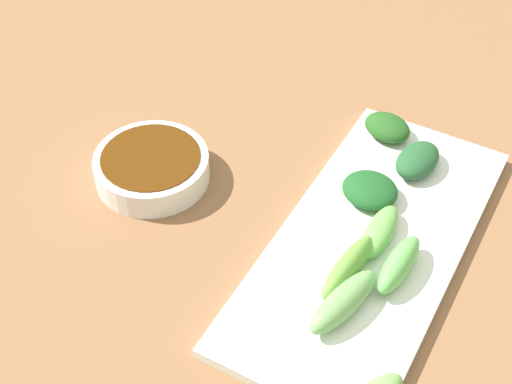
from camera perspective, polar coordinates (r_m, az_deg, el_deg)
name	(u,v)px	position (r m, az deg, el deg)	size (l,w,h in m)	color
tabletop	(287,226)	(0.80, 2.43, -2.66)	(2.10, 2.10, 0.02)	brown
sauce_bowl	(152,167)	(0.83, -8.02, 1.95)	(0.13, 0.13, 0.03)	white
serving_plate	(369,245)	(0.77, 8.70, -4.03)	(0.18, 0.39, 0.01)	white
broccoli_leafy_0	(370,190)	(0.80, 8.75, 0.16)	(0.06, 0.06, 0.02)	#1B5322
broccoli_stalk_1	(348,267)	(0.72, 7.08, -5.75)	(0.02, 0.09, 0.03)	#65A03D
broccoli_stalk_2	(399,264)	(0.73, 10.93, -5.48)	(0.02, 0.08, 0.03)	#64BA57
broccoli_stalk_3	(344,301)	(0.69, 6.75, -8.36)	(0.03, 0.09, 0.03)	#6EA45A
broccoli_leafy_5	(418,160)	(0.84, 12.31, 2.40)	(0.04, 0.07, 0.02)	#23542D
broccoli_leafy_6	(387,127)	(0.88, 10.06, 4.92)	(0.06, 0.04, 0.02)	#23551E
broccoli_stalk_7	(380,232)	(0.76, 9.49, -3.04)	(0.03, 0.08, 0.02)	#69A751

